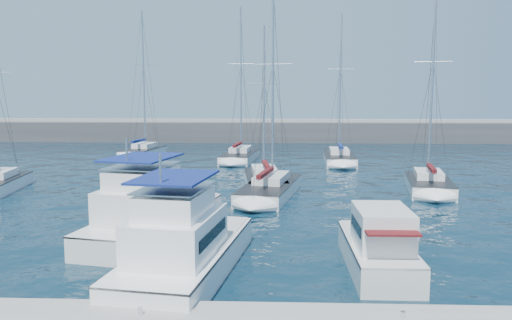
{
  "coord_description": "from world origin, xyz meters",
  "views": [
    {
      "loc": [
        4.11,
        -25.42,
        7.35
      ],
      "look_at": [
        2.87,
        7.21,
        3.0
      ],
      "focal_mm": 35.0,
      "sensor_mm": 36.0,
      "label": 1
    }
  ],
  "objects_px": {
    "motor_yacht_stbd_outer": "(379,249)",
    "sailboat_mid_e": "(429,184)",
    "sailboat_back_b": "(240,156)",
    "sailboat_back_a": "(143,151)",
    "sailboat_mid_d": "(270,189)",
    "motor_yacht_stbd_inner": "(184,250)",
    "motor_yacht_port_inner": "(152,215)",
    "sailboat_back_c": "(339,158)",
    "sailboat_mid_c": "(265,180)"
  },
  "relations": [
    {
      "from": "motor_yacht_port_inner",
      "to": "sailboat_back_b",
      "type": "distance_m",
      "value": 29.59
    },
    {
      "from": "sailboat_mid_c",
      "to": "sailboat_back_b",
      "type": "distance_m",
      "value": 15.59
    },
    {
      "from": "motor_yacht_port_inner",
      "to": "sailboat_mid_d",
      "type": "bearing_deg",
      "value": 71.8
    },
    {
      "from": "sailboat_mid_d",
      "to": "sailboat_back_a",
      "type": "distance_m",
      "value": 27.28
    },
    {
      "from": "motor_yacht_stbd_inner",
      "to": "motor_yacht_port_inner",
      "type": "bearing_deg",
      "value": 123.81
    },
    {
      "from": "sailboat_back_c",
      "to": "sailboat_mid_c",
      "type": "bearing_deg",
      "value": -115.81
    },
    {
      "from": "motor_yacht_stbd_outer",
      "to": "sailboat_mid_e",
      "type": "distance_m",
      "value": 18.99
    },
    {
      "from": "motor_yacht_stbd_inner",
      "to": "sailboat_back_c",
      "type": "xyz_separation_m",
      "value": [
        10.51,
        33.87,
        -0.6
      ]
    },
    {
      "from": "sailboat_mid_c",
      "to": "motor_yacht_stbd_outer",
      "type": "bearing_deg",
      "value": -80.81
    },
    {
      "from": "sailboat_mid_e",
      "to": "sailboat_back_c",
      "type": "xyz_separation_m",
      "value": [
        -4.81,
        15.35,
        -0.0
      ]
    },
    {
      "from": "sailboat_mid_e",
      "to": "sailboat_back_b",
      "type": "xyz_separation_m",
      "value": [
        -15.54,
        16.69,
        0.0
      ]
    },
    {
      "from": "sailboat_mid_e",
      "to": "sailboat_back_b",
      "type": "bearing_deg",
      "value": 143.59
    },
    {
      "from": "sailboat_mid_c",
      "to": "sailboat_back_a",
      "type": "distance_m",
      "value": 23.98
    },
    {
      "from": "sailboat_back_a",
      "to": "sailboat_back_c",
      "type": "relative_size",
      "value": 1.08
    },
    {
      "from": "motor_yacht_stbd_outer",
      "to": "sailboat_mid_e",
      "type": "xyz_separation_m",
      "value": [
        7.36,
        17.5,
        -0.4
      ]
    },
    {
      "from": "motor_yacht_stbd_inner",
      "to": "sailboat_back_c",
      "type": "height_order",
      "value": "sailboat_back_c"
    },
    {
      "from": "motor_yacht_stbd_inner",
      "to": "sailboat_back_c",
      "type": "distance_m",
      "value": 35.47
    },
    {
      "from": "sailboat_mid_c",
      "to": "sailboat_mid_e",
      "type": "bearing_deg",
      "value": -12.44
    },
    {
      "from": "sailboat_back_c",
      "to": "sailboat_back_b",
      "type": "bearing_deg",
      "value": 175.92
    },
    {
      "from": "motor_yacht_stbd_inner",
      "to": "sailboat_mid_e",
      "type": "bearing_deg",
      "value": 59.01
    },
    {
      "from": "motor_yacht_port_inner",
      "to": "sailboat_mid_d",
      "type": "xyz_separation_m",
      "value": [
        5.99,
        10.45,
        -0.62
      ]
    },
    {
      "from": "motor_yacht_port_inner",
      "to": "sailboat_mid_e",
      "type": "height_order",
      "value": "sailboat_mid_e"
    },
    {
      "from": "sailboat_back_c",
      "to": "sailboat_back_a",
      "type": "bearing_deg",
      "value": 170.59
    },
    {
      "from": "motor_yacht_stbd_inner",
      "to": "sailboat_mid_d",
      "type": "relative_size",
      "value": 0.67
    },
    {
      "from": "motor_yacht_stbd_inner",
      "to": "sailboat_back_c",
      "type": "bearing_deg",
      "value": 81.37
    },
    {
      "from": "sailboat_back_a",
      "to": "motor_yacht_stbd_inner",
      "type": "bearing_deg",
      "value": -63.63
    },
    {
      "from": "sailboat_back_b",
      "to": "sailboat_back_a",
      "type": "bearing_deg",
      "value": 168.92
    },
    {
      "from": "sailboat_mid_e",
      "to": "sailboat_back_c",
      "type": "bearing_deg",
      "value": 118.05
    },
    {
      "from": "sailboat_mid_d",
      "to": "sailboat_mid_c",
      "type": "bearing_deg",
      "value": 108.7
    },
    {
      "from": "motor_yacht_stbd_outer",
      "to": "sailboat_mid_d",
      "type": "relative_size",
      "value": 0.44
    },
    {
      "from": "motor_yacht_stbd_inner",
      "to": "sailboat_back_b",
      "type": "height_order",
      "value": "sailboat_back_b"
    },
    {
      "from": "sailboat_mid_e",
      "to": "motor_yacht_port_inner",
      "type": "bearing_deg",
      "value": -134.02
    },
    {
      "from": "sailboat_mid_e",
      "to": "sailboat_back_a",
      "type": "distance_m",
      "value": 33.99
    },
    {
      "from": "motor_yacht_port_inner",
      "to": "motor_yacht_stbd_inner",
      "type": "xyz_separation_m",
      "value": [
        2.7,
        -5.74,
        -0.0
      ]
    },
    {
      "from": "motor_yacht_stbd_outer",
      "to": "sailboat_mid_d",
      "type": "bearing_deg",
      "value": 107.4
    },
    {
      "from": "sailboat_mid_d",
      "to": "sailboat_back_b",
      "type": "distance_m",
      "value": 19.34
    },
    {
      "from": "sailboat_mid_c",
      "to": "sailboat_back_a",
      "type": "xyz_separation_m",
      "value": [
        -14.75,
        18.91,
        0.06
      ]
    },
    {
      "from": "sailboat_mid_c",
      "to": "sailboat_back_c",
      "type": "bearing_deg",
      "value": 55.12
    },
    {
      "from": "motor_yacht_port_inner",
      "to": "sailboat_mid_e",
      "type": "distance_m",
      "value": 22.1
    },
    {
      "from": "motor_yacht_stbd_inner",
      "to": "sailboat_mid_c",
      "type": "bearing_deg",
      "value": 90.55
    },
    {
      "from": "sailboat_mid_c",
      "to": "motor_yacht_port_inner",
      "type": "bearing_deg",
      "value": -117.28
    },
    {
      "from": "sailboat_back_a",
      "to": "sailboat_back_b",
      "type": "xyz_separation_m",
      "value": [
        11.71,
        -3.62,
        -0.03
      ]
    },
    {
      "from": "sailboat_mid_e",
      "to": "sailboat_back_a",
      "type": "bearing_deg",
      "value": 153.94
    },
    {
      "from": "sailboat_mid_d",
      "to": "sailboat_back_b",
      "type": "xyz_separation_m",
      "value": [
        -3.5,
        19.02,
        0.02
      ]
    },
    {
      "from": "sailboat_back_b",
      "to": "sailboat_mid_d",
      "type": "bearing_deg",
      "value": -73.48
    },
    {
      "from": "sailboat_mid_e",
      "to": "motor_yacht_stbd_inner",
      "type": "bearing_deg",
      "value": -118.95
    },
    {
      "from": "motor_yacht_stbd_outer",
      "to": "sailboat_mid_c",
      "type": "distance_m",
      "value": 19.59
    },
    {
      "from": "sailboat_mid_c",
      "to": "sailboat_mid_e",
      "type": "xyz_separation_m",
      "value": [
        12.5,
        -1.41,
        0.03
      ]
    },
    {
      "from": "motor_yacht_stbd_outer",
      "to": "sailboat_back_a",
      "type": "relative_size",
      "value": 0.38
    },
    {
      "from": "sailboat_mid_c",
      "to": "sailboat_back_c",
      "type": "distance_m",
      "value": 15.92
    }
  ]
}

